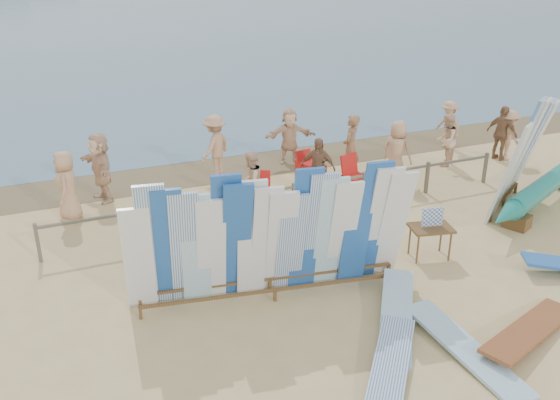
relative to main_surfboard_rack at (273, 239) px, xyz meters
name	(u,v)px	position (x,y,z in m)	size (l,w,h in m)	color
ground	(352,272)	(1.87, 0.20, -1.22)	(160.00, 160.00, 0.00)	#D5B87B
wet_sand_strip	(239,164)	(1.87, 7.40, -1.22)	(40.00, 2.60, 0.01)	brown
fence	(294,193)	(1.87, 3.20, -0.59)	(12.08, 0.08, 0.90)	#69624F
main_surfboard_rack	(273,239)	(0.00, 0.00, 0.00)	(5.47, 1.58, 2.72)	brown
side_surfboard_rack	(521,158)	(7.32, 1.41, 0.16)	(2.66, 2.06, 3.07)	brown
outrigger_canoe	(546,187)	(8.14, 1.22, -0.66)	(5.88, 3.08, 0.89)	brown
vendor_table	(430,241)	(3.72, 0.10, -0.83)	(1.01, 0.81, 1.18)	brown
flat_board_a	(464,354)	(2.27, -2.93, -1.22)	(0.56, 2.70, 0.07)	#8BC2DF
flat_board_e	(389,376)	(0.80, -2.93, -1.22)	(0.56, 2.70, 0.07)	white
flat_board_c	(529,337)	(3.62, -2.98, -1.22)	(0.56, 2.70, 0.07)	#975329
flat_board_b	(396,322)	(1.72, -1.70, -1.22)	(0.56, 2.70, 0.07)	#8BC2DF
beach_chair_left	(259,196)	(1.32, 4.18, -0.96)	(0.76, 0.77, 0.90)	red
beach_chair_right	(354,178)	(4.24, 4.36, -0.96)	(0.71, 0.72, 0.91)	red
stroller	(310,177)	(2.91, 4.43, -0.76)	(0.74, 0.94, 1.16)	red
beachgoer_4	(318,168)	(2.96, 4.09, -0.38)	(0.99, 0.43, 1.68)	#8C6042
beachgoer_9	(449,124)	(8.92, 6.30, -0.43)	(1.03, 0.43, 1.60)	tan
beachgoer_3	(215,146)	(0.90, 6.67, -0.29)	(1.21, 0.50, 1.87)	tan
beachgoer_5	(290,136)	(3.40, 6.96, -0.36)	(1.60, 0.52, 1.72)	beige
beachgoer_10	(502,133)	(9.68, 4.63, -0.36)	(1.02, 0.44, 1.74)	#8C6042
beachgoer_11	(100,167)	(-2.40, 6.14, -0.29)	(1.73, 0.56, 1.87)	beige
beachgoer_extra_0	(508,135)	(9.90, 4.58, -0.42)	(1.03, 0.43, 1.60)	tan
beachgoer_0	(67,186)	(-3.32, 5.23, -0.34)	(0.87, 0.41, 1.78)	tan
beachgoer_8	(446,140)	(7.72, 4.86, -0.41)	(0.79, 0.38, 1.63)	beige
beachgoer_6	(397,152)	(5.55, 4.26, -0.31)	(0.89, 0.42, 1.82)	tan
beachgoer_7	(351,147)	(4.49, 5.06, -0.28)	(0.69, 0.38, 1.89)	#8C6042
beachgoer_2	(251,182)	(1.01, 3.98, -0.43)	(0.77, 0.37, 1.58)	beige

